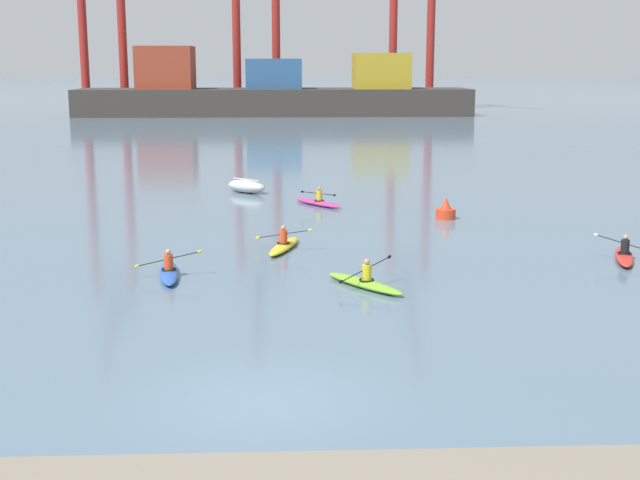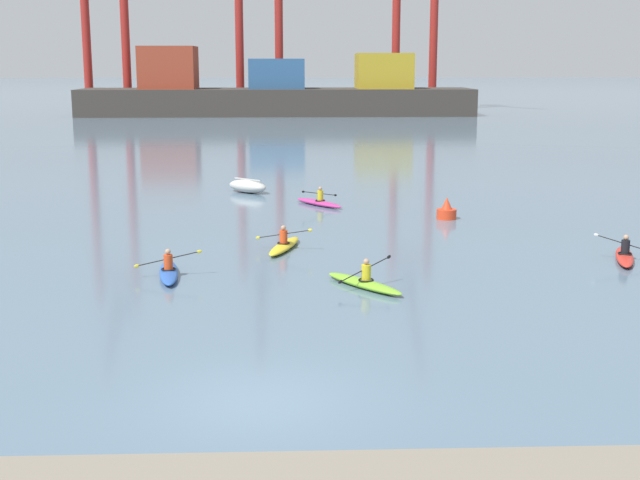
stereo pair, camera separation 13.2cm
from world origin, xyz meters
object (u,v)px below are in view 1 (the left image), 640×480
(kayak_red, at_px, (624,255))
(kayak_blue, at_px, (169,271))
(kayak_magenta, at_px, (318,202))
(kayak_lime, at_px, (365,282))
(container_barge, at_px, (272,93))
(capsized_dinghy, at_px, (246,186))
(kayak_yellow, at_px, (284,245))
(channel_buoy, at_px, (446,211))

(kayak_red, xyz_separation_m, kayak_blue, (-16.10, -1.73, 0.00))
(kayak_magenta, bearing_deg, kayak_lime, -87.09)
(container_barge, height_order, capsized_dinghy, container_barge)
(kayak_blue, bearing_deg, kayak_yellow, 46.33)
(channel_buoy, bearing_deg, kayak_blue, -137.66)
(kayak_magenta, bearing_deg, kayak_yellow, -99.64)
(kayak_blue, distance_m, kayak_yellow, 5.56)
(kayak_red, bearing_deg, container_barge, 98.79)
(kayak_yellow, bearing_deg, capsized_dinghy, 97.85)
(kayak_blue, bearing_deg, container_barge, 88.39)
(container_barge, height_order, kayak_yellow, container_barge)
(channel_buoy, distance_m, kayak_yellow, 9.64)
(channel_buoy, bearing_deg, kayak_lime, -112.10)
(kayak_blue, bearing_deg, kayak_lime, -15.01)
(channel_buoy, distance_m, kayak_blue, 15.18)
(kayak_lime, height_order, kayak_magenta, same)
(capsized_dinghy, xyz_separation_m, kayak_lime, (4.55, -20.39, -0.18))
(channel_buoy, xyz_separation_m, kayak_yellow, (-7.38, -6.20, -0.19))
(capsized_dinghy, xyz_separation_m, kayak_magenta, (3.75, -4.49, -0.18))
(kayak_red, bearing_deg, kayak_blue, -173.87)
(capsized_dinghy, distance_m, channel_buoy, 12.65)
(kayak_yellow, xyz_separation_m, kayak_lime, (2.53, -5.73, 0.00))
(channel_buoy, bearing_deg, capsized_dinghy, 138.02)
(channel_buoy, xyz_separation_m, kayak_blue, (-11.22, -10.23, -0.19))
(kayak_red, relative_size, kayak_blue, 0.99)
(kayak_blue, bearing_deg, kayak_magenta, 68.57)
(kayak_red, distance_m, kayak_blue, 16.20)
(channel_buoy, relative_size, kayak_magenta, 0.32)
(kayak_magenta, bearing_deg, capsized_dinghy, 129.81)
(capsized_dinghy, xyz_separation_m, kayak_red, (14.28, -16.95, -0.18))
(channel_buoy, distance_m, kayak_magenta, 6.91)
(kayak_red, bearing_deg, capsized_dinghy, 130.11)
(channel_buoy, height_order, kayak_lime, channel_buoy)
(container_barge, height_order, kayak_magenta, container_barge)
(kayak_yellow, distance_m, kayak_magenta, 10.31)
(container_barge, relative_size, kayak_blue, 15.30)
(kayak_blue, relative_size, kayak_magenta, 1.12)
(kayak_yellow, bearing_deg, container_barge, 90.89)
(container_barge, bearing_deg, kayak_red, -81.21)
(kayak_blue, xyz_separation_m, kayak_yellow, (3.84, 4.02, 0.00))
(channel_buoy, height_order, kayak_blue, channel_buoy)
(channel_buoy, relative_size, kayak_lime, 0.32)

